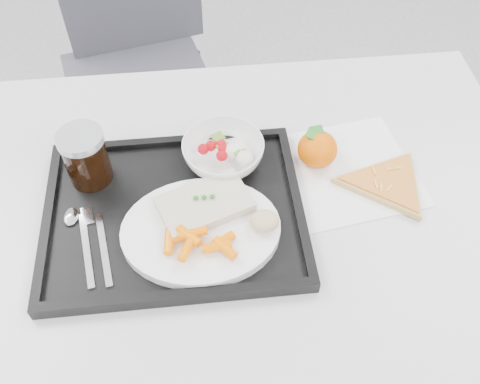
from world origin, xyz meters
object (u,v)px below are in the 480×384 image
chair (136,47)px  pizza_slice (387,183)px  table (218,230)px  cola_glass (86,156)px  tray (174,214)px  salad_bowl (223,152)px  tangerine (317,149)px  dinner_plate (201,231)px

chair → pizza_slice: chair is taller
table → cola_glass: size_ratio=11.11×
tray → cola_glass: (-0.15, 0.10, 0.06)m
tray → salad_bowl: salad_bowl is taller
chair → salad_bowl: 0.77m
tray → pizza_slice: 0.39m
table → tangerine: bearing=25.1°
chair → tray: (0.11, -0.80, 0.22)m
pizza_slice → table: bearing=-176.9°
table → dinner_plate: size_ratio=4.44×
table → cola_glass: cola_glass is taller
table → cola_glass: (-0.22, 0.09, 0.14)m
table → tangerine: size_ratio=12.59×
salad_bowl → pizza_slice: (0.30, -0.08, -0.03)m
dinner_plate → tangerine: bearing=34.0°
tangerine → pizza_slice: (0.12, -0.08, -0.02)m
tray → cola_glass: 0.19m
cola_glass → tangerine: cola_glass is taller
chair → tray: chair is taller
salad_bowl → cola_glass: (-0.24, -0.01, 0.03)m
chair → tangerine: 0.84m
pizza_slice → salad_bowl: bearing=164.4°
dinner_plate → table: bearing=63.5°
cola_glass → pizza_slice: cola_glass is taller
table → pizza_slice: (0.32, 0.02, 0.08)m
table → salad_bowl: bearing=78.1°
table → pizza_slice: 0.33m
cola_glass → dinner_plate: bearing=-37.5°
chair → cola_glass: (-0.03, -0.71, 0.28)m
table → pizza_slice: pizza_slice is taller
cola_glass → tangerine: (0.42, 0.01, -0.04)m
table → tangerine: tangerine is taller
chair → salad_bowl: size_ratio=6.11×
table → pizza_slice: bearing=3.1°
tray → cola_glass: size_ratio=4.17×
table → tangerine: 0.24m
chair → tray: 0.84m
tray → pizza_slice: bearing=4.1°
table → tray: bearing=-172.1°
tray → dinner_plate: dinner_plate is taller
chair → dinner_plate: size_ratio=3.44×
table → salad_bowl: salad_bowl is taller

